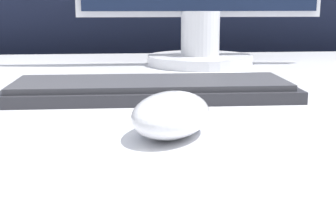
# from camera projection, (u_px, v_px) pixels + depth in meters

# --- Properties ---
(partition_panel) EXTENTS (5.00, 0.03, 1.11)m
(partition_panel) POSITION_uv_depth(u_px,v_px,m) (154.00, 107.00, 1.37)
(partition_panel) COLOR black
(partition_panel) RESTS_ON ground_plane
(computer_mouse_near) EXTENTS (0.11, 0.13, 0.04)m
(computer_mouse_near) POSITION_uv_depth(u_px,v_px,m) (171.00, 114.00, 0.45)
(computer_mouse_near) COLOR silver
(computer_mouse_near) RESTS_ON desk
(keyboard) EXTENTS (0.39, 0.14, 0.02)m
(keyboard) POSITION_uv_depth(u_px,v_px,m) (151.00, 89.00, 0.64)
(keyboard) COLOR #28282D
(keyboard) RESTS_ON desk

